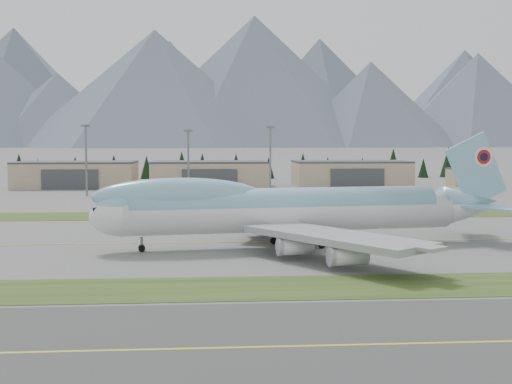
{
  "coord_description": "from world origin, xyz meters",
  "views": [
    {
      "loc": [
        -14.73,
        -119.81,
        19.03
      ],
      "look_at": [
        -4.8,
        19.3,
        8.0
      ],
      "focal_mm": 45.0,
      "sensor_mm": 36.0,
      "label": 1
    }
  ],
  "objects": [
    {
      "name": "control_shed",
      "position": [
        95.0,
        148.0,
        3.8
      ],
      "size": [
        14.0,
        12.0,
        7.6
      ],
      "color": "tan",
      "rests_on": "ground"
    },
    {
      "name": "asphalt_taxiway",
      "position": [
        0.0,
        -62.0,
        0.0
      ],
      "size": [
        400.0,
        32.0,
        0.04
      ],
      "primitive_type": "cube",
      "color": "#3C3C3C",
      "rests_on": "ground"
    },
    {
      "name": "service_vehicle_c",
      "position": [
        71.66,
        132.06,
        0.0
      ],
      "size": [
        3.41,
        4.99,
        1.34
      ],
      "primitive_type": "imported",
      "rotation": [
        0.0,
        0.0,
        -0.37
      ],
      "color": "#B7B8BC",
      "rests_on": "ground"
    },
    {
      "name": "ground",
      "position": [
        0.0,
        0.0,
        0.0
      ],
      "size": [
        7000.0,
        7000.0,
        0.0
      ],
      "primitive_type": "plane",
      "color": "#60615E",
      "rests_on": "ground"
    },
    {
      "name": "service_vehicle_b",
      "position": [
        22.9,
        121.2,
        0.0
      ],
      "size": [
        3.26,
        1.54,
        1.03
      ],
      "primitive_type": "imported",
      "rotation": [
        0.0,
        0.0,
        1.72
      ],
      "color": "#C38430",
      "rests_on": "ground"
    },
    {
      "name": "service_vehicle_a",
      "position": [
        -40.2,
        136.44,
        0.0
      ],
      "size": [
        1.87,
        3.5,
        1.13
      ],
      "primitive_type": "imported",
      "rotation": [
        0.0,
        0.0,
        -0.17
      ],
      "color": "white",
      "rests_on": "ground"
    },
    {
      "name": "mountain_ridge_front",
      "position": [
        -13.55,
        2222.46,
        224.47
      ],
      "size": [
        4359.26,
        1213.52,
        495.03
      ],
      "color": "#4E5A69",
      "rests_on": "ground"
    },
    {
      "name": "taxiway_line_near",
      "position": [
        0.0,
        -62.0,
        0.0
      ],
      "size": [
        400.0,
        0.4,
        0.02
      ],
      "primitive_type": "cube",
      "color": "yellow",
      "rests_on": "ground"
    },
    {
      "name": "boeing_747_freighter",
      "position": [
        -0.89,
        -5.51,
        6.89
      ],
      "size": [
        79.64,
        67.94,
        20.9
      ],
      "rotation": [
        0.0,
        0.0,
        0.13
      ],
      "color": "white",
      "rests_on": "ground"
    },
    {
      "name": "hangar_center",
      "position": [
        -15.0,
        149.9,
        5.39
      ],
      "size": [
        48.0,
        26.6,
        10.8
      ],
      "color": "tan",
      "rests_on": "ground"
    },
    {
      "name": "conifer_belt",
      "position": [
        11.24,
        212.2,
        6.59
      ],
      "size": [
        264.04,
        14.94,
        16.58
      ],
      "color": "black",
      "rests_on": "ground"
    },
    {
      "name": "grass_strip_far",
      "position": [
        0.0,
        45.0,
        0.0
      ],
      "size": [
        400.0,
        18.0,
        0.08
      ],
      "primitive_type": "cube",
      "color": "#2A491A",
      "rests_on": "ground"
    },
    {
      "name": "floodlight_masts",
      "position": [
        5.83,
        109.74,
        16.63
      ],
      "size": [
        160.34,
        6.39,
        24.87
      ],
      "color": "slate",
      "rests_on": "ground"
    },
    {
      "name": "taxiway_line_main",
      "position": [
        0.0,
        0.0,
        0.0
      ],
      "size": [
        400.0,
        0.4,
        0.02
      ],
      "primitive_type": "cube",
      "color": "yellow",
      "rests_on": "ground"
    },
    {
      "name": "hangar_left",
      "position": [
        -70.0,
        149.9,
        5.39
      ],
      "size": [
        48.0,
        26.6,
        10.8
      ],
      "color": "tan",
      "rests_on": "ground"
    },
    {
      "name": "grass_strip_near",
      "position": [
        0.0,
        -38.0,
        0.0
      ],
      "size": [
        400.0,
        14.0,
        0.08
      ],
      "primitive_type": "cube",
      "color": "#2A491A",
      "rests_on": "ground"
    },
    {
      "name": "mountain_ridge_rear",
      "position": [
        87.76,
        2900.0,
        257.23
      ],
      "size": [
        4485.31,
        1067.43,
        533.71
      ],
      "color": "#4E5A69",
      "rests_on": "ground"
    },
    {
      "name": "hangar_right",
      "position": [
        45.0,
        149.9,
        5.39
      ],
      "size": [
        48.0,
        26.6,
        10.8
      ],
      "color": "tan",
      "rests_on": "ground"
    }
  ]
}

